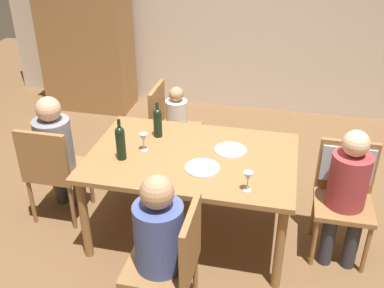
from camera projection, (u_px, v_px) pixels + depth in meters
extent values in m
plane|color=brown|center=(192.00, 230.00, 3.90)|extent=(10.00, 10.00, 0.00)
cube|color=beige|center=(241.00, 5.00, 5.58)|extent=(6.40, 0.12, 2.70)
cube|color=olive|center=(85.00, 29.00, 5.71)|extent=(1.10, 0.56, 2.10)
cube|color=olive|center=(192.00, 157.00, 3.54)|extent=(1.63, 1.09, 0.04)
cylinder|color=olive|center=(85.00, 219.00, 3.46)|extent=(0.07, 0.07, 0.72)
cylinder|color=olive|center=(280.00, 249.00, 3.18)|extent=(0.07, 0.07, 0.72)
cylinder|color=olive|center=(127.00, 158.00, 4.27)|extent=(0.07, 0.07, 0.72)
cylinder|color=olive|center=(285.00, 177.00, 3.99)|extent=(0.07, 0.07, 0.72)
cylinder|color=olive|center=(366.00, 250.00, 3.36)|extent=(0.04, 0.04, 0.44)
cylinder|color=olive|center=(314.00, 242.00, 3.44)|extent=(0.04, 0.04, 0.44)
cylinder|color=olive|center=(361.00, 219.00, 3.69)|extent=(0.04, 0.04, 0.44)
cylinder|color=olive|center=(314.00, 212.00, 3.76)|extent=(0.04, 0.04, 0.44)
cube|color=olive|center=(343.00, 206.00, 3.45)|extent=(0.44, 0.44, 0.04)
cube|color=olive|center=(347.00, 166.00, 3.50)|extent=(0.44, 0.04, 0.44)
cube|color=#ADC6D6|center=(347.00, 163.00, 3.49)|extent=(0.40, 0.07, 0.31)
cylinder|color=olive|center=(143.00, 268.00, 3.20)|extent=(0.04, 0.04, 0.44)
cylinder|color=olive|center=(195.00, 277.00, 3.13)|extent=(0.04, 0.04, 0.44)
cube|color=olive|center=(160.00, 266.00, 2.89)|extent=(0.44, 0.44, 0.04)
cube|color=olive|center=(191.00, 242.00, 2.73)|extent=(0.04, 0.44, 0.44)
cylinder|color=olive|center=(53.00, 178.00, 4.22)|extent=(0.04, 0.04, 0.44)
cylinder|color=olive|center=(91.00, 183.00, 4.15)|extent=(0.04, 0.04, 0.44)
cylinder|color=olive|center=(32.00, 201.00, 3.90)|extent=(0.04, 0.04, 0.44)
cylinder|color=olive|center=(72.00, 207.00, 3.82)|extent=(0.04, 0.04, 0.44)
cube|color=olive|center=(58.00, 169.00, 3.90)|extent=(0.44, 0.44, 0.04)
cube|color=olive|center=(42.00, 157.00, 3.62)|extent=(0.44, 0.04, 0.44)
cylinder|color=olive|center=(199.00, 145.00, 4.78)|extent=(0.04, 0.04, 0.44)
cylinder|color=olive|center=(191.00, 163.00, 4.45)|extent=(0.04, 0.04, 0.44)
cylinder|color=olive|center=(165.00, 141.00, 4.85)|extent=(0.04, 0.04, 0.44)
cylinder|color=olive|center=(154.00, 159.00, 4.53)|extent=(0.04, 0.04, 0.44)
cube|color=olive|center=(177.00, 131.00, 4.53)|extent=(0.44, 0.44, 0.04)
cube|color=olive|center=(157.00, 108.00, 4.46)|extent=(0.04, 0.44, 0.44)
cylinder|color=#33333D|center=(352.00, 242.00, 3.42)|extent=(0.11, 0.11, 0.46)
cylinder|color=#33333D|center=(328.00, 239.00, 3.46)|extent=(0.11, 0.11, 0.46)
cylinder|color=#9E383D|center=(348.00, 181.00, 3.34)|extent=(0.29, 0.29, 0.45)
sphere|color=beige|center=(356.00, 143.00, 3.18)|extent=(0.20, 0.20, 0.20)
cylinder|color=#33333D|center=(145.00, 278.00, 3.11)|extent=(0.11, 0.11, 0.46)
cylinder|color=#475699|center=(159.00, 238.00, 2.77)|extent=(0.31, 0.31, 0.48)
sphere|color=tan|center=(157.00, 192.00, 2.60)|extent=(0.21, 0.21, 0.21)
cylinder|color=#33333D|center=(60.00, 181.00, 4.16)|extent=(0.11, 0.11, 0.46)
cylinder|color=#33333D|center=(79.00, 183.00, 4.12)|extent=(0.11, 0.11, 0.46)
cylinder|color=gray|center=(54.00, 146.00, 3.79)|extent=(0.31, 0.31, 0.47)
sphere|color=tan|center=(48.00, 109.00, 3.62)|extent=(0.21, 0.21, 0.21)
cylinder|color=#33333D|center=(188.00, 149.00, 4.68)|extent=(0.08, 0.08, 0.46)
cylinder|color=#33333D|center=(185.00, 155.00, 4.57)|extent=(0.08, 0.08, 0.46)
cylinder|color=beige|center=(177.00, 116.00, 4.45)|extent=(0.22, 0.22, 0.33)
sphere|color=tan|center=(176.00, 94.00, 4.34)|extent=(0.14, 0.14, 0.14)
cylinder|color=black|center=(158.00, 125.00, 3.76)|extent=(0.07, 0.07, 0.20)
sphere|color=black|center=(157.00, 113.00, 3.70)|extent=(0.07, 0.07, 0.07)
cylinder|color=black|center=(157.00, 107.00, 3.68)|extent=(0.03, 0.03, 0.08)
cylinder|color=black|center=(121.00, 146.00, 3.43)|extent=(0.07, 0.07, 0.22)
sphere|color=black|center=(120.00, 131.00, 3.37)|extent=(0.07, 0.07, 0.07)
cylinder|color=black|center=(119.00, 125.00, 3.34)|extent=(0.03, 0.03, 0.09)
cylinder|color=silver|center=(247.00, 190.00, 3.11)|extent=(0.06, 0.06, 0.00)
cylinder|color=silver|center=(247.00, 186.00, 3.09)|extent=(0.01, 0.01, 0.07)
cone|color=silver|center=(248.00, 177.00, 3.06)|extent=(0.07, 0.07, 0.07)
cylinder|color=silver|center=(144.00, 150.00, 3.60)|extent=(0.06, 0.06, 0.00)
cylinder|color=silver|center=(144.00, 146.00, 3.58)|extent=(0.01, 0.01, 0.07)
cone|color=silver|center=(143.00, 138.00, 3.54)|extent=(0.07, 0.07, 0.07)
cylinder|color=white|center=(230.00, 150.00, 3.59)|extent=(0.26, 0.26, 0.01)
cylinder|color=white|center=(202.00, 168.00, 3.35)|extent=(0.26, 0.26, 0.01)
cube|color=brown|center=(210.00, 164.00, 4.64)|extent=(0.14, 0.29, 0.22)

